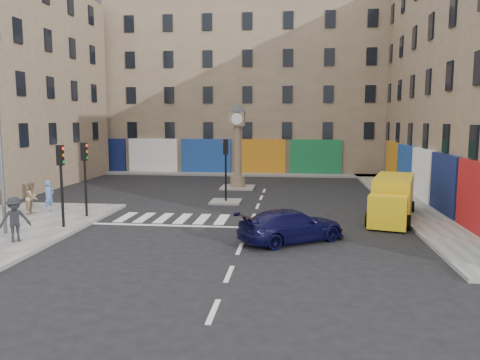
% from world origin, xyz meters
% --- Properties ---
extents(ground, '(120.00, 120.00, 0.00)m').
position_xyz_m(ground, '(0.00, 0.00, 0.00)').
color(ground, black).
rests_on(ground, ground).
extents(sidewalk_right, '(2.60, 30.00, 0.15)m').
position_xyz_m(sidewalk_right, '(8.70, 10.00, 0.07)').
color(sidewalk_right, gray).
rests_on(sidewalk_right, ground).
extents(sidewalk_far, '(32.00, 2.40, 0.15)m').
position_xyz_m(sidewalk_far, '(-4.00, 22.20, 0.07)').
color(sidewalk_far, gray).
rests_on(sidewalk_far, ground).
extents(island_near, '(1.80, 1.80, 0.12)m').
position_xyz_m(island_near, '(-2.00, 8.00, 0.06)').
color(island_near, gray).
rests_on(island_near, ground).
extents(island_far, '(2.40, 2.40, 0.12)m').
position_xyz_m(island_far, '(-2.00, 14.00, 0.06)').
color(island_far, gray).
rests_on(island_far, ground).
extents(building_far, '(32.00, 10.00, 17.00)m').
position_xyz_m(building_far, '(-4.00, 28.00, 8.50)').
color(building_far, gray).
rests_on(building_far, ground).
extents(traffic_light_left_near, '(0.28, 0.22, 3.70)m').
position_xyz_m(traffic_light_left_near, '(-8.30, 0.20, 2.62)').
color(traffic_light_left_near, black).
rests_on(traffic_light_left_near, sidewalk_left).
extents(traffic_light_left_far, '(0.28, 0.22, 3.70)m').
position_xyz_m(traffic_light_left_far, '(-8.30, 2.60, 2.62)').
color(traffic_light_left_far, black).
rests_on(traffic_light_left_far, sidewalk_left).
extents(traffic_light_island, '(0.28, 0.22, 3.70)m').
position_xyz_m(traffic_light_island, '(-2.00, 8.00, 2.59)').
color(traffic_light_island, black).
rests_on(traffic_light_island, island_near).
extents(clock_pillar, '(1.20, 1.20, 6.10)m').
position_xyz_m(clock_pillar, '(-2.00, 14.00, 3.55)').
color(clock_pillar, '#8E785D').
rests_on(clock_pillar, island_far).
extents(navy_sedan, '(4.83, 4.08, 1.33)m').
position_xyz_m(navy_sedan, '(1.98, -0.64, 0.66)').
color(navy_sedan, black).
rests_on(navy_sedan, ground).
extents(yellow_van, '(3.25, 6.06, 2.11)m').
position_xyz_m(yellow_van, '(6.98, 4.34, 1.05)').
color(yellow_van, yellow).
rests_on(yellow_van, ground).
extents(pedestrian_blue, '(0.51, 0.67, 1.64)m').
position_xyz_m(pedestrian_blue, '(-10.79, 3.56, 0.97)').
color(pedestrian_blue, '#5075B8').
rests_on(pedestrian_blue, sidewalk_left).
extents(pedestrian_tan, '(0.74, 0.90, 1.69)m').
position_xyz_m(pedestrian_tan, '(-11.32, 2.84, 0.99)').
color(pedestrian_tan, tan).
rests_on(pedestrian_tan, sidewalk_left).
extents(pedestrian_dark, '(1.32, 1.26, 1.80)m').
position_xyz_m(pedestrian_dark, '(-8.92, -2.47, 1.05)').
color(pedestrian_dark, black).
rests_on(pedestrian_dark, sidewalk_left).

